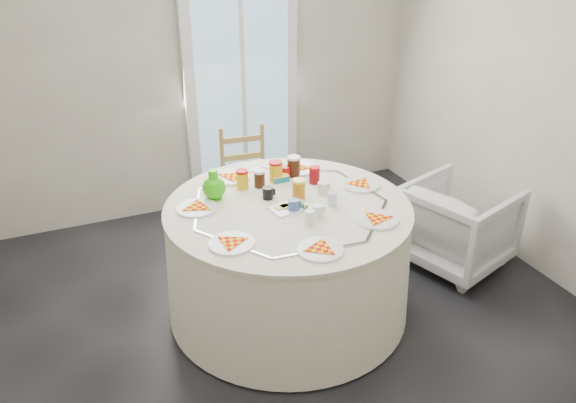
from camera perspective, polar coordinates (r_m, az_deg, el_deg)
name	(u,v)px	position (r m, az deg, el deg)	size (l,w,h in m)	color
floor	(288,335)	(3.64, 0.04, -13.37)	(4.00, 4.00, 0.00)	black
wall_back	(192,62)	(4.80, -9.69, 13.84)	(4.00, 0.02, 2.60)	#BCB5A3
wall_right	(570,99)	(4.15, 26.71, 9.33)	(0.02, 4.00, 2.60)	#BCB5A3
glass_door	(242,88)	(4.92, -4.72, 11.43)	(1.00, 0.08, 2.10)	silver
table	(288,260)	(3.65, 0.00, -5.96)	(1.57, 1.57, 0.80)	white
wooden_chair	(248,180)	(4.53, -4.05, 2.21)	(0.39, 0.38, 0.88)	#9E7D46
armchair	(459,217)	(4.31, 16.97, -1.49)	(0.69, 0.64, 0.71)	silver
place_settings	(288,206)	(3.45, 0.00, -0.44)	(1.36, 1.36, 0.03)	white
jar_cluster	(277,179)	(3.68, -1.11, 2.27)	(0.53, 0.27, 0.16)	#A24A14
butter_tub	(280,179)	(3.77, -0.84, 2.29)	(0.11, 0.08, 0.04)	#127287
green_pitcher	(214,184)	(3.52, -7.55, 1.73)	(0.15, 0.15, 0.19)	#2EBA0B
cheese_platter	(290,209)	(3.41, 0.21, -0.75)	(0.24, 0.15, 0.03)	beige
mugs_glasses	(302,196)	(3.48, 1.42, 0.56)	(0.51, 0.51, 0.09)	#A29896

